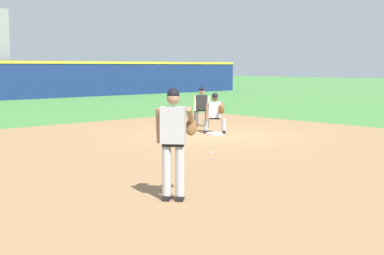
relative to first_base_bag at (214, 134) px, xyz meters
name	(u,v)px	position (x,y,z in m)	size (l,w,h in m)	color
ground_plane	(214,135)	(0.00, 0.00, -0.04)	(160.00, 160.00, 0.00)	#47843D
infield_dirt_patch	(200,157)	(-3.21, -2.76, -0.04)	(18.00, 18.00, 0.01)	#9E754C
first_base_bag	(214,134)	(0.00, 0.00, 0.00)	(0.38, 0.38, 0.09)	white
baseball	(210,153)	(-2.66, -2.54, -0.01)	(0.07, 0.07, 0.07)	white
pitcher	(174,137)	(-6.38, -5.50, 1.01)	(0.85, 0.56, 1.86)	black
first_baseman	(215,111)	(0.35, 0.31, 0.69)	(0.76, 1.08, 1.34)	black
umpire	(202,105)	(1.43, 2.11, 0.75)	(0.67, 0.67, 1.46)	black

